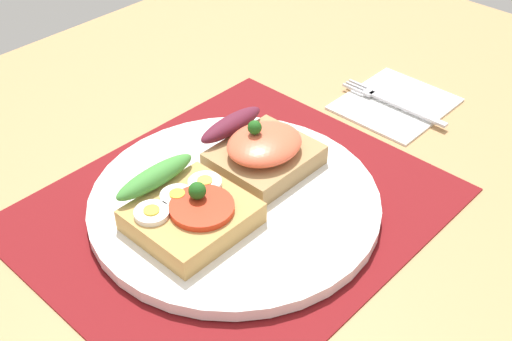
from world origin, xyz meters
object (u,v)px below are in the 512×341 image
object	(u,v)px
plate	(235,202)
fork	(390,101)
napkin	(395,103)
sandwich_salmon	(261,149)
sandwich_egg_tomato	(188,210)

from	to	relation	value
plate	fork	size ratio (longest dim) A/B	2.00
napkin	fork	world-z (taller)	fork
fork	napkin	bearing A→B (deg)	-16.68
plate	sandwich_salmon	bearing A→B (deg)	15.75
plate	sandwich_egg_tomato	world-z (taller)	sandwich_egg_tomato
sandwich_egg_tomato	plate	bearing A→B (deg)	-4.93
sandwich_salmon	napkin	xyz separation A→B (cm)	(21.12, -2.36, -3.24)
plate	sandwich_salmon	xyz separation A→B (cm)	(5.33, 1.50, 2.63)
plate	sandwich_egg_tomato	bearing A→B (deg)	175.07
plate	fork	bearing A→B (deg)	-1.36
plate	napkin	bearing A→B (deg)	-1.85
napkin	fork	size ratio (longest dim) A/B	0.92
napkin	fork	distance (cm)	0.97
sandwich_egg_tomato	napkin	bearing A→B (deg)	-2.37
fork	plate	bearing A→B (deg)	178.64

